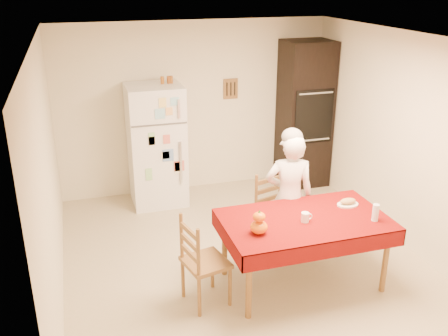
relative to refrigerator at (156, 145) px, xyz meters
name	(u,v)px	position (x,y,z in m)	size (l,w,h in m)	color
floor	(243,259)	(0.65, -1.88, -0.85)	(4.50, 4.50, 0.00)	tan
room_shell	(245,125)	(0.65, -1.88, 0.77)	(4.02, 4.52, 2.51)	beige
refrigerator	(156,145)	(0.00, 0.00, 0.00)	(0.75, 0.74, 1.70)	white
oven_cabinet	(305,115)	(2.28, 0.05, 0.25)	(0.70, 0.62, 2.20)	black
dining_table	(305,225)	(1.10, -2.49, -0.16)	(1.70, 1.00, 0.76)	brown
chair_far	(273,209)	(1.08, -1.71, -0.34)	(0.52, 0.51, 0.95)	brown
chair_left	(200,259)	(-0.02, -2.52, -0.34)	(0.48, 0.50, 0.95)	brown
seated_woman	(289,197)	(1.17, -1.92, -0.10)	(0.55, 0.36, 1.49)	white
coffee_mug	(305,217)	(1.07, -2.55, -0.04)	(0.08, 0.08, 0.10)	white
pumpkin_lower	(259,227)	(0.54, -2.63, -0.02)	(0.17, 0.17, 0.13)	#DC5E05
pumpkin_upper	(259,217)	(0.54, -2.63, 0.09)	(0.12, 0.12, 0.09)	red
wine_glass	(375,212)	(1.76, -2.73, 0.00)	(0.07, 0.07, 0.18)	white
bread_plate	(348,205)	(1.67, -2.33, -0.08)	(0.24, 0.24, 0.02)	white
bread_loaf	(348,201)	(1.67, -2.33, -0.04)	(0.18, 0.10, 0.06)	#AB8454
spice_jar_left	(162,80)	(0.13, 0.05, 0.90)	(0.05, 0.05, 0.10)	#93531A
spice_jar_mid	(169,80)	(0.22, 0.05, 0.90)	(0.05, 0.05, 0.10)	brown
spice_jar_right	(171,80)	(0.25, 0.05, 0.90)	(0.05, 0.05, 0.10)	brown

